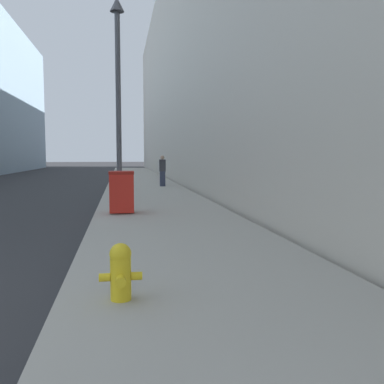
% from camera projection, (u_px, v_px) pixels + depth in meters
% --- Properties ---
extents(sidewalk_right, '(3.76, 60.00, 0.16)m').
position_uv_depth(sidewalk_right, '(144.00, 187.00, 22.01)').
color(sidewalk_right, '#9E998E').
rests_on(sidewalk_right, ground).
extents(building_right_stone, '(12.00, 60.00, 15.22)m').
position_uv_depth(building_right_stone, '(249.00, 72.00, 30.51)').
color(building_right_stone, beige).
rests_on(building_right_stone, ground).
extents(fire_hydrant, '(0.47, 0.35, 0.63)m').
position_uv_depth(fire_hydrant, '(121.00, 270.00, 4.63)').
color(fire_hydrant, yellow).
rests_on(fire_hydrant, sidewalk_right).
extents(trash_bin, '(0.66, 0.65, 1.14)m').
position_uv_depth(trash_bin, '(122.00, 192.00, 11.53)').
color(trash_bin, red).
rests_on(trash_bin, sidewalk_right).
extents(lamppost, '(0.49, 0.49, 6.90)m').
position_uv_depth(lamppost, '(118.00, 82.00, 14.68)').
color(lamppost, '#4C4C51').
rests_on(lamppost, sidewalk_right).
extents(pedestrian_on_sidewalk, '(0.31, 0.20, 1.54)m').
position_uv_depth(pedestrian_on_sidewalk, '(162.00, 171.00, 21.32)').
color(pedestrian_on_sidewalk, '#2D3347').
rests_on(pedestrian_on_sidewalk, sidewalk_right).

